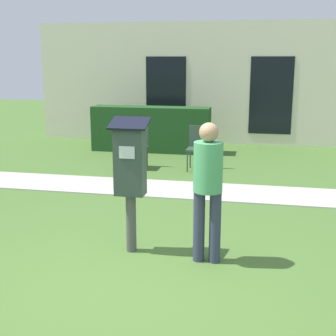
{
  "coord_description": "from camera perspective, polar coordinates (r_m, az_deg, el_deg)",
  "views": [
    {
      "loc": [
        1.26,
        -4.31,
        2.24
      ],
      "look_at": [
        0.23,
        0.66,
        1.05
      ],
      "focal_mm": 50.0,
      "sensor_mm": 36.0,
      "label": 1
    }
  ],
  "objects": [
    {
      "name": "sidewalk",
      "position": [
        8.15,
        2.38,
        -2.7
      ],
      "size": [
        12.0,
        1.1,
        0.02
      ],
      "color": "#B7B2A8",
      "rests_on": "ground"
    },
    {
      "name": "building_facade",
      "position": [
        12.76,
        6.12,
        10.21
      ],
      "size": [
        10.0,
        0.26,
        3.2
      ],
      "color": "beige",
      "rests_on": "ground"
    },
    {
      "name": "person_standing",
      "position": [
        5.12,
        4.88,
        -1.69
      ],
      "size": [
        0.32,
        0.32,
        1.58
      ],
      "rotation": [
        0.0,
        0.0,
        -0.24
      ],
      "color": "#333851",
      "rests_on": "ground"
    },
    {
      "name": "hedge_row",
      "position": [
        11.55,
        -2.11,
        4.76
      ],
      "size": [
        2.9,
        0.6,
        1.1
      ],
      "color": "#1E471E",
      "rests_on": "ground"
    },
    {
      "name": "ground_plane",
      "position": [
        5.01,
        -4.21,
        -13.37
      ],
      "size": [
        40.0,
        40.0,
        0.0
      ],
      "primitive_type": "plane",
      "color": "#476B2D"
    },
    {
      "name": "parking_meter",
      "position": [
        5.38,
        -4.64,
        0.02
      ],
      "size": [
        0.44,
        0.31,
        1.59
      ],
      "color": "#4C4C4C",
      "rests_on": "ground"
    },
    {
      "name": "outdoor_chair_middle",
      "position": [
        9.64,
        3.77,
        2.93
      ],
      "size": [
        0.44,
        0.44,
        0.9
      ],
      "rotation": [
        0.0,
        0.0,
        -0.09
      ],
      "color": "#334738",
      "rests_on": "ground"
    },
    {
      "name": "outdoor_chair_left",
      "position": [
        9.81,
        -3.8,
        3.11
      ],
      "size": [
        0.44,
        0.44,
        0.9
      ],
      "rotation": [
        0.0,
        0.0,
        0.04
      ],
      "color": "#334738",
      "rests_on": "ground"
    }
  ]
}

